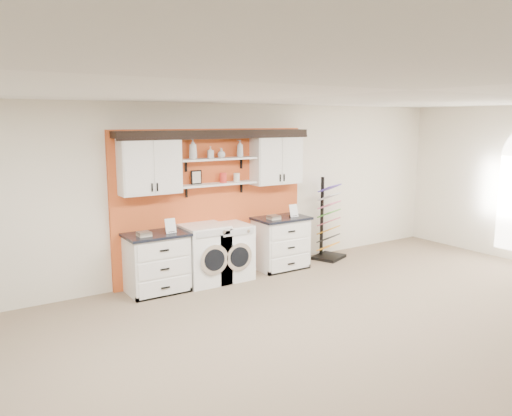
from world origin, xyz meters
TOP-DOWN VIEW (x-y plane):
  - floor at (0.00, 0.00)m, footprint 10.00×10.00m
  - ceiling at (0.00, 0.00)m, footprint 10.00×10.00m
  - wall_back at (0.00, 4.00)m, footprint 10.00×0.00m
  - accent_panel at (0.00, 3.96)m, footprint 3.40×0.07m
  - upper_cabinet_left at (-1.13, 3.79)m, footprint 0.90×0.35m
  - upper_cabinet_right at (1.13, 3.79)m, footprint 0.90×0.35m
  - shelf_lower at (0.00, 3.80)m, footprint 1.32×0.28m
  - shelf_upper at (0.00, 3.80)m, footprint 1.32×0.28m
  - crown_molding at (0.00, 3.81)m, footprint 3.30×0.41m
  - picture_frame at (-0.35, 3.85)m, footprint 0.18×0.02m
  - canister_red at (0.10, 3.80)m, footprint 0.11×0.11m
  - canister_cream at (0.35, 3.80)m, footprint 0.10×0.10m
  - base_cabinet_left at (-1.13, 3.64)m, footprint 0.91×0.66m
  - base_cabinet_right at (1.13, 3.64)m, footprint 0.92×0.66m
  - washer at (-0.35, 3.64)m, footprint 0.67×0.71m
  - dryer at (0.10, 3.64)m, footprint 0.64×0.71m
  - sample_rack at (2.24, 3.67)m, footprint 0.68×0.63m
  - soap_bottle_a at (-0.42, 3.80)m, footprint 0.15×0.15m
  - soap_bottle_b at (-0.12, 3.80)m, footprint 0.10×0.10m
  - soap_bottle_c at (0.07, 3.80)m, footprint 0.17×0.17m
  - soap_bottle_d at (0.42, 3.80)m, footprint 0.12×0.12m

SIDE VIEW (x-z plane):
  - floor at x=0.00m, z-range 0.00..0.00m
  - dryer at x=0.10m, z-range 0.00..0.89m
  - base_cabinet_left at x=-1.13m, z-range 0.00..0.90m
  - base_cabinet_right at x=1.13m, z-range 0.00..0.90m
  - washer at x=-0.35m, z-range 0.00..0.93m
  - sample_rack at x=2.24m, z-range -0.26..1.25m
  - accent_panel at x=0.00m, z-range 0.00..2.40m
  - wall_back at x=0.00m, z-range -3.60..6.40m
  - shelf_lower at x=0.00m, z-range 1.52..1.54m
  - canister_cream at x=0.35m, z-range 1.54..1.69m
  - canister_red at x=0.10m, z-range 1.54..1.71m
  - picture_frame at x=-0.35m, z-range 1.54..1.77m
  - upper_cabinet_left at x=-1.13m, z-range 1.46..2.30m
  - upper_cabinet_right at x=1.13m, z-range 1.46..2.30m
  - shelf_upper at x=0.00m, z-range 1.92..1.94m
  - soap_bottle_c at x=0.07m, z-range 1.94..2.10m
  - soap_bottle_b at x=-0.12m, z-range 1.95..2.13m
  - soap_bottle_d at x=0.42m, z-range 1.95..2.22m
  - soap_bottle_a at x=-0.42m, z-range 1.95..2.26m
  - crown_molding at x=0.00m, z-range 2.26..2.39m
  - ceiling at x=0.00m, z-range 2.80..2.80m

